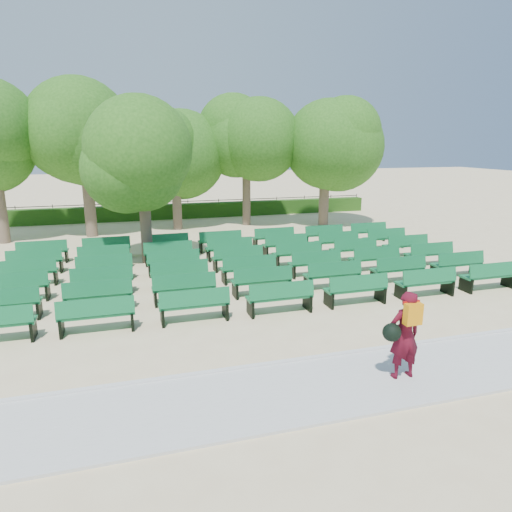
{
  "coord_description": "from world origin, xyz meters",
  "views": [
    {
      "loc": [
        -3.03,
        -14.7,
        4.68
      ],
      "look_at": [
        1.0,
        -1.0,
        1.1
      ],
      "focal_mm": 32.0,
      "sensor_mm": 36.0,
      "label": 1
    }
  ],
  "objects": [
    {
      "name": "hedge",
      "position": [
        0.0,
        14.0,
        0.45
      ],
      "size": [
        26.0,
        0.7,
        0.9
      ],
      "primitive_type": "cube",
      "color": "#255014",
      "rests_on": "ground"
    },
    {
      "name": "bench_array",
      "position": [
        1.01,
        0.64,
        0.1
      ],
      "size": [
        1.87,
        0.6,
        1.18
      ],
      "rotation": [
        0.0,
        0.0,
        0.01
      ],
      "color": "#126737",
      "rests_on": "ground"
    },
    {
      "name": "paving",
      "position": [
        0.0,
        -7.4,
        0.03
      ],
      "size": [
        30.0,
        2.2,
        0.06
      ],
      "primitive_type": "cube",
      "color": "beige",
      "rests_on": "ground"
    },
    {
      "name": "tree_line",
      "position": [
        0.0,
        10.0,
        0.0
      ],
      "size": [
        21.8,
        6.8,
        7.04
      ],
      "primitive_type": null,
      "color": "#30691C",
      "rests_on": "ground"
    },
    {
      "name": "fence",
      "position": [
        0.0,
        14.4,
        0.0
      ],
      "size": [
        26.0,
        0.1,
        1.02
      ],
      "primitive_type": null,
      "color": "black",
      "rests_on": "ground"
    },
    {
      "name": "ground",
      "position": [
        0.0,
        0.0,
        0.0
      ],
      "size": [
        120.0,
        120.0,
        0.0
      ],
      "primitive_type": "plane",
      "color": "beige"
    },
    {
      "name": "tree_among",
      "position": [
        -2.2,
        3.47,
        3.86
      ],
      "size": [
        3.85,
        3.85,
        5.62
      ],
      "color": "brown",
      "rests_on": "ground"
    },
    {
      "name": "person",
      "position": [
        2.14,
        -7.51,
        1.0
      ],
      "size": [
        0.85,
        0.51,
        1.81
      ],
      "rotation": [
        0.0,
        0.0,
        3.15
      ],
      "color": "#4C0A19",
      "rests_on": "ground"
    },
    {
      "name": "curb",
      "position": [
        0.0,
        -6.25,
        0.05
      ],
      "size": [
        30.0,
        0.12,
        0.1
      ],
      "primitive_type": "cube",
      "color": "silver",
      "rests_on": "ground"
    }
  ]
}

